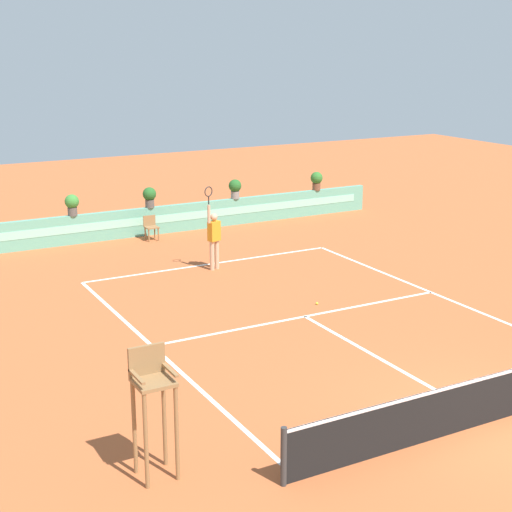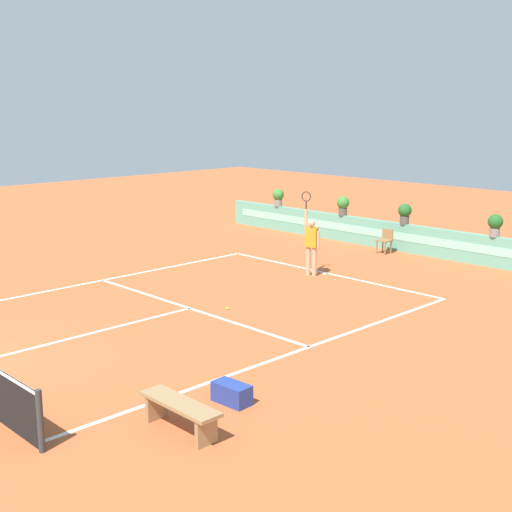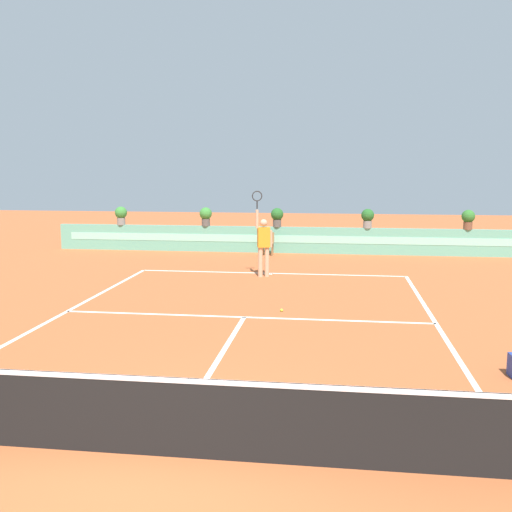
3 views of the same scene
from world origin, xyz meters
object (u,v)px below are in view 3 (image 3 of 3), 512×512
object	(u,v)px
potted_plant_left	(206,215)
potted_plant_far_right	(468,218)
potted_plant_far_left	(121,214)
potted_plant_right	(368,217)
ball_kid_chair	(268,243)
tennis_ball_near_baseline	(282,310)
potted_plant_centre	(277,216)
tennis_player	(263,242)

from	to	relation	value
potted_plant_left	potted_plant_far_right	bearing A→B (deg)	0.00
potted_plant_far_left	potted_plant_right	bearing A→B (deg)	0.00
ball_kid_chair	potted_plant_far_right	xyz separation A→B (m)	(7.32, 0.73, 0.93)
ball_kid_chair	tennis_ball_near_baseline	size ratio (longest dim) A/B	12.50
potted_plant_centre	potted_plant_right	distance (m)	3.41
tennis_player	potted_plant_far_right	xyz separation A→B (m)	(6.96, 5.08, 0.36)
ball_kid_chair	potted_plant_far_left	size ratio (longest dim) A/B	1.17
ball_kid_chair	potted_plant_far_left	distance (m)	6.07
ball_kid_chair	potted_plant_left	xyz separation A→B (m)	(-2.52, 0.73, 0.93)
potted_plant_left	potted_plant_centre	world-z (taller)	same
tennis_ball_near_baseline	potted_plant_far_right	bearing A→B (deg)	57.29
tennis_player	potted_plant_far_left	distance (m)	8.11
potted_plant_far_right	potted_plant_centre	bearing A→B (deg)	180.00
potted_plant_centre	potted_plant_right	bearing A→B (deg)	0.00
ball_kid_chair	tennis_player	xyz separation A→B (m)	(0.36, -4.35, 0.57)
tennis_player	potted_plant_left	bearing A→B (deg)	119.55
ball_kid_chair	potted_plant_right	size ratio (longest dim) A/B	1.17
tennis_ball_near_baseline	potted_plant_far_left	xyz separation A→B (m)	(-7.26, 9.36, 1.38)
potted_plant_far_right	tennis_ball_near_baseline	bearing A→B (deg)	-122.71
tennis_ball_near_baseline	potted_plant_centre	xyz separation A→B (m)	(-1.04, 9.36, 1.38)
tennis_player	potted_plant_left	xyz separation A→B (m)	(-2.88, 5.08, 0.36)
tennis_ball_near_baseline	potted_plant_far_left	world-z (taller)	potted_plant_far_left
potted_plant_far_left	potted_plant_right	xyz separation A→B (m)	(9.63, 0.00, 0.00)
potted_plant_left	potted_plant_far_right	xyz separation A→B (m)	(9.84, 0.00, 0.00)
potted_plant_far_right	potted_plant_far_left	bearing A→B (deg)	180.00
tennis_player	tennis_ball_near_baseline	xyz separation A→B (m)	(0.94, -4.28, -1.02)
potted_plant_right	potted_plant_centre	bearing A→B (deg)	180.00
tennis_ball_near_baseline	ball_kid_chair	bearing A→B (deg)	98.60
potted_plant_left	potted_plant_right	size ratio (longest dim) A/B	1.00
tennis_ball_near_baseline	potted_plant_left	size ratio (longest dim) A/B	0.09
tennis_ball_near_baseline	potted_plant_far_right	world-z (taller)	potted_plant_far_right
tennis_player	potted_plant_right	world-z (taller)	tennis_player
potted_plant_far_left	potted_plant_centre	xyz separation A→B (m)	(6.22, 0.00, 0.00)
ball_kid_chair	potted_plant_centre	bearing A→B (deg)	69.93
tennis_player	potted_plant_centre	xyz separation A→B (m)	(-0.09, 5.08, 0.36)
ball_kid_chair	potted_plant_far_right	world-z (taller)	potted_plant_far_right
potted_plant_left	potted_plant_far_left	bearing A→B (deg)	180.00
potted_plant_centre	ball_kid_chair	bearing A→B (deg)	-110.07
potted_plant_far_left	potted_plant_centre	bearing A→B (deg)	0.00
tennis_ball_near_baseline	potted_plant_right	world-z (taller)	potted_plant_right
tennis_ball_near_baseline	potted_plant_far_right	size ratio (longest dim) A/B	0.09
potted_plant_right	ball_kid_chair	bearing A→B (deg)	-168.75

